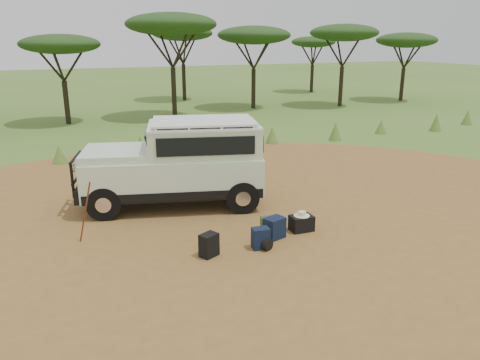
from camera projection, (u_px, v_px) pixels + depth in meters
name	position (u px, v px, depth m)	size (l,w,h in m)	color
ground	(224.00, 243.00, 10.86)	(140.00, 140.00, 0.00)	#4E7529
dirt_clearing	(224.00, 243.00, 10.86)	(23.00, 23.00, 0.01)	olive
grass_fringe	(144.00, 148.00, 18.38)	(36.60, 1.60, 0.90)	#4E7529
acacia_treeline	(108.00, 33.00, 27.08)	(46.70, 13.20, 6.26)	black
safari_vehicle	(179.00, 165.00, 12.98)	(5.30, 3.24, 2.43)	silver
walking_staff	(85.00, 212.00, 10.68)	(0.04, 0.04, 1.51)	brown
backpack_black	(209.00, 245.00, 10.11)	(0.38, 0.28, 0.52)	black
backpack_navy	(261.00, 238.00, 10.50)	(0.38, 0.27, 0.49)	#101C33
backpack_olive	(268.00, 226.00, 11.22)	(0.33, 0.24, 0.46)	#3E4921
duffel_navy	(275.00, 228.00, 11.04)	(0.46, 0.34, 0.51)	#101C33
hard_case	(301.00, 223.00, 11.49)	(0.55, 0.39, 0.39)	black
stuff_sack	(265.00, 244.00, 10.48)	(0.28, 0.28, 0.28)	black
safari_hat	(302.00, 214.00, 11.42)	(0.39, 0.39, 0.11)	beige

